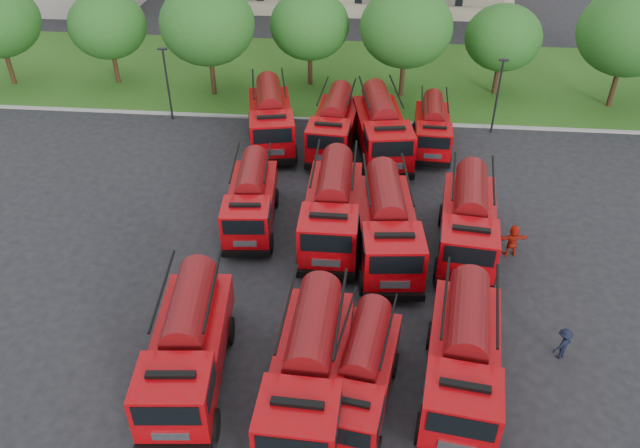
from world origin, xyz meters
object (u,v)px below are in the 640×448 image
at_px(fire_truck_9, 334,125).
at_px(fire_truck_0, 188,345).
at_px(fire_truck_5, 332,207).
at_px(fire_truck_8, 271,117).
at_px(firefighter_4, 199,315).
at_px(fire_truck_6, 387,225).
at_px(fire_truck_10, 382,128).
at_px(firefighter_3, 559,356).
at_px(fire_truck_1, 309,369).
at_px(fire_truck_3, 463,356).
at_px(fire_truck_2, 360,374).
at_px(fire_truck_7, 468,220).
at_px(fire_truck_11, 433,127).
at_px(firefighter_5, 509,254).
at_px(fire_truck_4, 251,199).

bearing_deg(fire_truck_9, fire_truck_0, -98.07).
height_order(fire_truck_5, fire_truck_8, fire_truck_5).
bearing_deg(firefighter_4, fire_truck_6, -87.99).
bearing_deg(fire_truck_9, fire_truck_10, -5.98).
bearing_deg(firefighter_3, fire_truck_8, -87.53).
bearing_deg(fire_truck_1, fire_truck_8, 104.89).
bearing_deg(fire_truck_6, fire_truck_3, -76.10).
distance_m(fire_truck_6, fire_truck_8, 13.50).
bearing_deg(firefighter_4, fire_truck_2, -149.03).
height_order(fire_truck_0, fire_truck_7, fire_truck_0).
distance_m(fire_truck_6, fire_truck_11, 11.80).
xyz_separation_m(fire_truck_8, fire_truck_10, (7.11, -0.96, 0.05)).
distance_m(fire_truck_11, firefighter_3, 18.23).
bearing_deg(firefighter_5, fire_truck_7, -16.29).
xyz_separation_m(fire_truck_0, fire_truck_1, (4.76, -0.77, 0.04)).
bearing_deg(fire_truck_8, fire_truck_1, -88.46).
height_order(fire_truck_3, fire_truck_6, fire_truck_6).
bearing_deg(fire_truck_6, fire_truck_1, -112.43).
relative_size(fire_truck_8, fire_truck_9, 1.09).
relative_size(fire_truck_2, fire_truck_11, 1.05).
bearing_deg(firefighter_3, fire_truck_7, -103.10).
distance_m(fire_truck_3, fire_truck_8, 22.01).
xyz_separation_m(fire_truck_2, fire_truck_3, (3.84, 1.02, 0.26)).
relative_size(fire_truck_0, firefighter_4, 3.99).
bearing_deg(fire_truck_0, fire_truck_7, 33.95).
relative_size(fire_truck_0, fire_truck_9, 1.05).
relative_size(fire_truck_8, fire_truck_11, 1.27).
xyz_separation_m(fire_truck_2, fire_truck_4, (-6.15, 11.23, 0.08)).
bearing_deg(fire_truck_5, fire_truck_1, -90.28).
xyz_separation_m(fire_truck_4, fire_truck_9, (3.71, 8.77, 0.11)).
bearing_deg(fire_truck_8, firefighter_4, -103.82).
bearing_deg(firefighter_5, fire_truck_11, -81.67).
distance_m(fire_truck_7, fire_truck_9, 12.39).
height_order(fire_truck_2, fire_truck_9, fire_truck_9).
height_order(firefighter_3, firefighter_5, firefighter_5).
distance_m(fire_truck_4, firefighter_3, 16.58).
relative_size(fire_truck_1, firefighter_5, 4.61).
distance_m(fire_truck_8, firefighter_5, 17.48).
distance_m(fire_truck_1, fire_truck_4, 12.17).
xyz_separation_m(fire_truck_7, fire_truck_11, (-1.14, 10.59, -0.29)).
bearing_deg(firefighter_4, fire_truck_10, -56.91).
xyz_separation_m(fire_truck_3, fire_truck_7, (1.09, 9.02, -0.01)).
xyz_separation_m(fire_truck_6, fire_truck_10, (-0.38, 10.28, 0.01)).
xyz_separation_m(fire_truck_5, fire_truck_6, (2.76, -1.25, 0.00)).
height_order(fire_truck_0, firefighter_4, fire_truck_0).
xyz_separation_m(fire_truck_0, firefighter_4, (-0.65, 3.46, -1.75)).
bearing_deg(fire_truck_3, fire_truck_0, -169.85).
xyz_separation_m(fire_truck_3, firefighter_4, (-11.13, 3.04, -1.75)).
distance_m(fire_truck_8, fire_truck_11, 10.35).
xyz_separation_m(fire_truck_5, fire_truck_9, (-0.62, 9.56, -0.14)).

